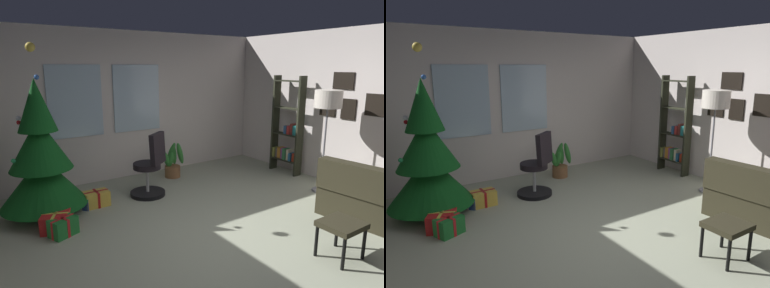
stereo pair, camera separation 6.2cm
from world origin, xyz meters
TOP-DOWN VIEW (x-y plane):
  - ground_plane at (0.00, 0.00)m, footprint 5.58×6.10m
  - wall_back_with_windows at (-0.02, 3.10)m, footprint 5.58×0.12m
  - wall_right_with_frames at (2.84, 0.00)m, footprint 0.12×6.10m
  - footstool at (0.65, -0.88)m, footprint 0.43×0.38m
  - holiday_tree at (-1.75, 2.05)m, footprint 1.14×1.14m
  - gift_box_red at (-1.75, 1.51)m, footprint 0.44×0.45m
  - gift_box_green at (-1.71, 1.31)m, footprint 0.37×0.32m
  - gift_box_gold at (-1.06, 1.98)m, footprint 0.36×0.25m
  - gift_box_blue at (-1.22, 2.03)m, footprint 0.37×0.37m
  - office_chair at (-0.20, 1.91)m, footprint 0.58×0.59m
  - bookshelf at (2.57, 1.57)m, footprint 0.18×0.64m
  - floor_lamp at (2.23, 0.50)m, footprint 0.42×0.42m
  - potted_plant at (0.60, 2.56)m, footprint 0.50×0.38m

SIDE VIEW (x-z plane):
  - ground_plane at x=0.00m, z-range -0.10..0.00m
  - gift_box_blue at x=-1.22m, z-range 0.00..0.18m
  - gift_box_green at x=-1.71m, z-range 0.00..0.23m
  - gift_box_gold at x=-1.06m, z-range 0.00..0.23m
  - gift_box_red at x=-1.75m, z-range 0.00..0.23m
  - potted_plant at x=0.60m, z-range -0.08..0.59m
  - footstool at x=0.65m, z-range 0.14..0.56m
  - office_chair at x=-0.20m, z-range -0.11..0.92m
  - holiday_tree at x=-1.75m, z-range -0.38..1.94m
  - bookshelf at x=2.57m, z-range -0.12..1.74m
  - wall_right_with_frames at x=2.84m, z-range 0.00..2.65m
  - wall_back_with_windows at x=-0.02m, z-range 0.01..2.66m
  - floor_lamp at x=2.23m, z-range 0.61..2.28m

